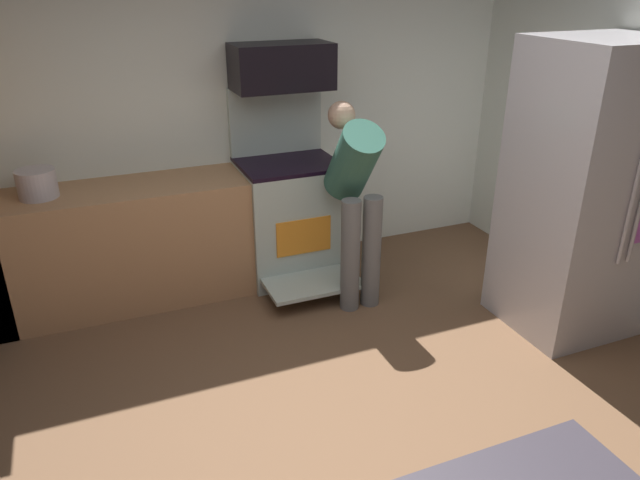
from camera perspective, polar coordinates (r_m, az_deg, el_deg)
ground_plane at (r=3.37m, az=1.19°, el=-18.83°), size 5.20×4.80×0.02m
wall_back at (r=4.80m, az=-10.05°, el=12.01°), size 5.20×0.12×2.60m
lower_cabinet_run at (r=4.62m, az=-19.17°, el=-0.66°), size 2.40×0.60×0.90m
oven_range at (r=4.80m, az=-2.97°, el=2.43°), size 0.76×1.04×1.49m
microwave at (r=4.59m, az=-3.70°, el=16.29°), size 0.74×0.38×0.34m
refrigerator at (r=4.30m, az=24.10°, el=4.28°), size 0.84×0.79×1.95m
person_cook at (r=4.25m, az=3.39°, el=4.64°), size 0.31×0.60×1.46m
stock_pot at (r=4.44m, az=-25.55°, el=4.90°), size 0.26×0.26×0.19m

